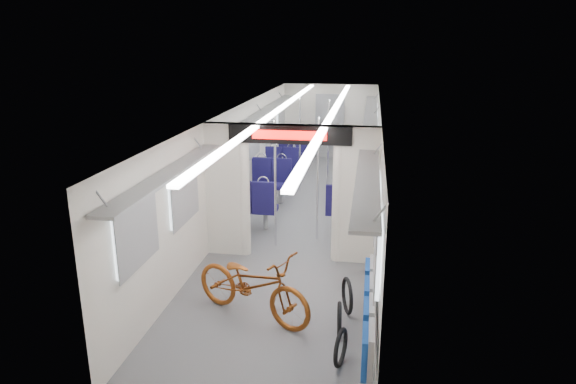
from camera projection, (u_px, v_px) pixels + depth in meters
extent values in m
plane|color=#515456|center=(305.00, 218.00, 10.80)|extent=(12.00, 12.00, 0.00)
cube|color=silver|center=(237.00, 163.00, 10.70)|extent=(0.02, 12.00, 2.30)
cube|color=silver|center=(377.00, 168.00, 10.25)|extent=(0.02, 12.00, 2.30)
cube|color=silver|center=(330.00, 121.00, 16.15)|extent=(2.90, 0.02, 2.30)
cube|color=silver|center=(224.00, 313.00, 4.80)|extent=(2.90, 0.02, 2.30)
cube|color=silver|center=(306.00, 109.00, 10.15)|extent=(2.90, 12.00, 0.02)
cube|color=white|center=(279.00, 110.00, 10.24)|extent=(0.12, 11.40, 0.04)
cube|color=white|center=(334.00, 111.00, 10.07)|extent=(0.12, 11.40, 0.04)
cube|color=silver|center=(226.00, 198.00, 8.80)|extent=(0.65, 0.18, 2.00)
cube|color=silver|center=(358.00, 205.00, 8.45)|extent=(0.65, 0.18, 2.00)
cube|color=silver|center=(290.00, 134.00, 8.30)|extent=(2.90, 0.18, 0.30)
cylinder|color=silver|center=(244.00, 199.00, 8.75)|extent=(0.20, 0.20, 2.00)
cylinder|color=silver|center=(338.00, 204.00, 8.50)|extent=(0.20, 0.20, 2.00)
cube|color=black|center=(289.00, 135.00, 8.19)|extent=(2.00, 0.03, 0.30)
cube|color=#FF0C07|center=(289.00, 135.00, 8.17)|extent=(1.20, 0.02, 0.14)
cube|color=silver|center=(136.00, 234.00, 6.08)|extent=(0.04, 1.00, 0.75)
cube|color=silver|center=(378.00, 249.00, 5.64)|extent=(0.04, 1.00, 0.75)
cube|color=silver|center=(183.00, 195.00, 7.59)|extent=(0.04, 1.00, 0.75)
cube|color=silver|center=(377.00, 205.00, 7.16)|extent=(0.04, 1.00, 0.75)
cube|color=silver|center=(231.00, 156.00, 10.15)|extent=(0.04, 1.00, 0.75)
cube|color=silver|center=(377.00, 161.00, 9.71)|extent=(0.04, 1.00, 0.75)
cube|color=silver|center=(253.00, 139.00, 11.95)|extent=(0.04, 1.00, 0.75)
cube|color=silver|center=(376.00, 142.00, 11.51)|extent=(0.04, 1.00, 0.75)
cube|color=silver|center=(269.00, 126.00, 13.74)|extent=(0.04, 1.00, 0.75)
cube|color=silver|center=(376.00, 128.00, 13.31)|extent=(0.04, 1.00, 0.75)
cube|color=silver|center=(280.00, 116.00, 15.45)|extent=(0.04, 1.00, 0.75)
cube|color=silver|center=(376.00, 118.00, 15.01)|extent=(0.04, 1.00, 0.75)
cube|color=gray|center=(170.00, 173.00, 6.66)|extent=(0.30, 3.60, 0.04)
cube|color=gray|center=(368.00, 181.00, 6.27)|extent=(0.30, 3.60, 0.04)
cube|color=gray|center=(264.00, 112.00, 12.33)|extent=(0.30, 7.60, 0.04)
cube|color=gray|center=(371.00, 114.00, 11.94)|extent=(0.30, 7.60, 0.04)
cube|color=gray|center=(330.00, 126.00, 16.14)|extent=(0.90, 0.05, 2.00)
imported|color=brown|center=(253.00, 284.00, 6.83)|extent=(1.94, 1.35, 0.97)
cube|color=gray|center=(371.00, 352.00, 5.18)|extent=(0.06, 0.46, 0.52)
cube|color=navy|center=(365.00, 351.00, 5.19)|extent=(0.06, 0.42, 0.44)
cube|color=gray|center=(371.00, 324.00, 5.70)|extent=(0.06, 0.46, 0.52)
cube|color=navy|center=(366.00, 323.00, 5.71)|extent=(0.06, 0.42, 0.44)
cube|color=gray|center=(371.00, 300.00, 6.22)|extent=(0.06, 0.46, 0.52)
cube|color=navy|center=(366.00, 299.00, 6.23)|extent=(0.06, 0.42, 0.44)
cube|color=gray|center=(372.00, 280.00, 6.74)|extent=(0.06, 0.46, 0.52)
cube|color=navy|center=(367.00, 279.00, 6.75)|extent=(0.06, 0.42, 0.44)
torus|color=black|center=(341.00, 349.00, 5.87)|extent=(0.15, 0.46, 0.46)
torus|color=black|center=(339.00, 321.00, 6.49)|extent=(0.08, 0.44, 0.44)
torus|color=black|center=(347.00, 297.00, 7.00)|extent=(0.19, 0.51, 0.52)
cube|color=#110D3C|center=(265.00, 209.00, 10.12)|extent=(0.45, 0.42, 0.10)
cylinder|color=gray|center=(266.00, 220.00, 10.18)|extent=(0.10, 0.10, 0.35)
cube|color=#110D3C|center=(263.00, 196.00, 9.86)|extent=(0.45, 0.08, 0.56)
torus|color=silver|center=(263.00, 182.00, 9.78)|extent=(0.23, 0.03, 0.23)
cube|color=#110D3C|center=(281.00, 186.00, 11.74)|extent=(0.45, 0.42, 0.10)
cylinder|color=gray|center=(281.00, 195.00, 11.80)|extent=(0.10, 0.10, 0.35)
cube|color=#110D3C|center=(282.00, 170.00, 11.81)|extent=(0.45, 0.08, 0.56)
torus|color=silver|center=(282.00, 158.00, 11.73)|extent=(0.23, 0.03, 0.23)
cube|color=#110D3C|center=(242.00, 208.00, 10.19)|extent=(0.45, 0.42, 0.10)
cylinder|color=gray|center=(243.00, 219.00, 10.25)|extent=(0.10, 0.10, 0.35)
cube|color=#110D3C|center=(240.00, 195.00, 9.93)|extent=(0.45, 0.08, 0.56)
torus|color=silver|center=(239.00, 181.00, 9.85)|extent=(0.23, 0.03, 0.23)
cube|color=#110D3C|center=(260.00, 185.00, 11.81)|extent=(0.45, 0.42, 0.10)
cylinder|color=gray|center=(261.00, 194.00, 11.88)|extent=(0.10, 0.10, 0.35)
cube|color=#110D3C|center=(262.00, 169.00, 11.88)|extent=(0.45, 0.08, 0.56)
torus|color=silver|center=(262.00, 158.00, 11.80)|extent=(0.23, 0.03, 0.23)
cube|color=#110D3C|center=(337.00, 211.00, 10.02)|extent=(0.42, 0.39, 0.10)
cylinder|color=gray|center=(337.00, 222.00, 10.09)|extent=(0.10, 0.10, 0.35)
cube|color=#110D3C|center=(337.00, 198.00, 9.78)|extent=(0.42, 0.07, 0.51)
torus|color=silver|center=(337.00, 185.00, 9.71)|extent=(0.21, 0.03, 0.21)
cube|color=#110D3C|center=(342.00, 189.00, 11.52)|extent=(0.42, 0.39, 0.10)
cylinder|color=gray|center=(341.00, 198.00, 11.59)|extent=(0.10, 0.10, 0.35)
cube|color=#110D3C|center=(343.00, 174.00, 11.59)|extent=(0.42, 0.07, 0.51)
torus|color=silver|center=(343.00, 163.00, 11.51)|extent=(0.21, 0.03, 0.21)
cube|color=#110D3C|center=(361.00, 212.00, 9.95)|extent=(0.42, 0.39, 0.10)
cylinder|color=gray|center=(361.00, 223.00, 10.01)|extent=(0.10, 0.10, 0.35)
cube|color=#110D3C|center=(362.00, 199.00, 9.71)|extent=(0.42, 0.07, 0.51)
torus|color=silver|center=(362.00, 186.00, 9.64)|extent=(0.21, 0.03, 0.21)
cube|color=#110D3C|center=(363.00, 189.00, 11.45)|extent=(0.42, 0.39, 0.10)
cylinder|color=gray|center=(362.00, 199.00, 11.52)|extent=(0.10, 0.10, 0.35)
cube|color=#110D3C|center=(364.00, 174.00, 11.51)|extent=(0.42, 0.07, 0.51)
torus|color=silver|center=(364.00, 163.00, 11.44)|extent=(0.21, 0.03, 0.21)
cube|color=#110D3C|center=(292.00, 167.00, 13.45)|extent=(0.42, 0.39, 0.10)
cylinder|color=gray|center=(292.00, 176.00, 13.51)|extent=(0.10, 0.10, 0.35)
cube|color=#110D3C|center=(292.00, 157.00, 13.21)|extent=(0.42, 0.08, 0.52)
torus|color=silver|center=(292.00, 147.00, 13.14)|extent=(0.22, 0.03, 0.22)
cube|color=#110D3C|center=(301.00, 154.00, 14.96)|extent=(0.42, 0.39, 0.10)
cylinder|color=gray|center=(301.00, 162.00, 15.02)|extent=(0.10, 0.10, 0.35)
cube|color=#110D3C|center=(302.00, 143.00, 15.02)|extent=(0.42, 0.08, 0.52)
torus|color=silver|center=(302.00, 134.00, 14.95)|extent=(0.22, 0.03, 0.22)
cube|color=#110D3C|center=(275.00, 167.00, 13.52)|extent=(0.42, 0.39, 0.10)
cylinder|color=gray|center=(275.00, 175.00, 13.58)|extent=(0.10, 0.10, 0.35)
cube|color=#110D3C|center=(274.00, 156.00, 13.28)|extent=(0.42, 0.08, 0.52)
torus|color=silver|center=(274.00, 147.00, 13.21)|extent=(0.22, 0.03, 0.22)
cube|color=#110D3C|center=(285.00, 154.00, 15.03)|extent=(0.42, 0.39, 0.10)
cylinder|color=gray|center=(285.00, 161.00, 15.09)|extent=(0.10, 0.10, 0.35)
cube|color=#110D3C|center=(286.00, 142.00, 15.09)|extent=(0.42, 0.08, 0.52)
torus|color=silver|center=(286.00, 134.00, 15.02)|extent=(0.22, 0.03, 0.22)
cube|color=#110D3C|center=(345.00, 173.00, 12.89)|extent=(0.47, 0.44, 0.10)
cylinder|color=gray|center=(345.00, 181.00, 12.96)|extent=(0.10, 0.10, 0.35)
cube|color=#110D3C|center=(345.00, 161.00, 12.63)|extent=(0.47, 0.08, 0.57)
torus|color=silver|center=(346.00, 150.00, 12.55)|extent=(0.24, 0.03, 0.24)
cube|color=#110D3C|center=(349.00, 157.00, 14.57)|extent=(0.47, 0.44, 0.10)
cylinder|color=gray|center=(348.00, 165.00, 14.63)|extent=(0.10, 0.10, 0.35)
cube|color=#110D3C|center=(349.00, 145.00, 14.64)|extent=(0.47, 0.08, 0.57)
torus|color=silver|center=(350.00, 135.00, 14.56)|extent=(0.24, 0.03, 0.24)
cube|color=#110D3C|center=(364.00, 174.00, 12.82)|extent=(0.47, 0.44, 0.10)
cylinder|color=gray|center=(364.00, 182.00, 12.88)|extent=(0.10, 0.10, 0.35)
cube|color=#110D3C|center=(365.00, 162.00, 12.56)|extent=(0.47, 0.08, 0.57)
torus|color=silver|center=(365.00, 151.00, 12.48)|extent=(0.24, 0.03, 0.24)
cube|color=#110D3C|center=(365.00, 158.00, 14.50)|extent=(0.47, 0.44, 0.10)
cylinder|color=gray|center=(365.00, 166.00, 14.56)|extent=(0.10, 0.10, 0.35)
cube|color=#110D3C|center=(366.00, 145.00, 14.57)|extent=(0.47, 0.08, 0.57)
torus|color=silver|center=(366.00, 135.00, 14.49)|extent=(0.24, 0.03, 0.24)
cylinder|color=silver|center=(275.00, 185.00, 9.04)|extent=(0.04, 0.04, 2.30)
cylinder|color=silver|center=(318.00, 180.00, 9.37)|extent=(0.04, 0.04, 2.30)
cylinder|color=silver|center=(300.00, 146.00, 12.42)|extent=(0.04, 0.04, 2.30)
cylinder|color=silver|center=(328.00, 149.00, 12.02)|extent=(0.05, 0.05, 2.30)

